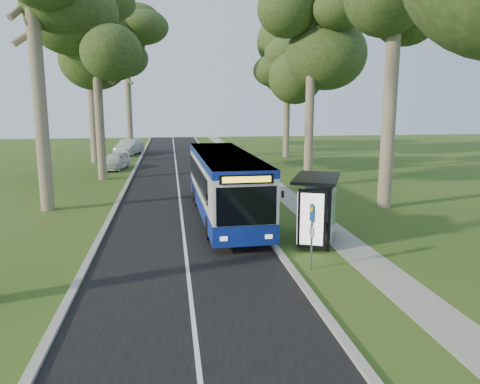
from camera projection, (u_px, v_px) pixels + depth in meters
The scene contains 17 objects.
ground at pixel (273, 246), 18.66m from camera, with size 120.00×120.00×0.00m, color #2D4E18.
road at pixel (180, 198), 27.86m from camera, with size 7.00×100.00×0.02m, color black.
kerb_east at pixel (238, 196), 28.36m from camera, with size 0.25×100.00×0.12m, color #9E9B93.
kerb_west at pixel (119, 199), 27.34m from camera, with size 0.25×100.00×0.12m, color #9E9B93.
centre_line at pixel (180, 198), 27.86m from camera, with size 0.12×100.00×0.01m, color white.
footpath at pixel (286, 195), 28.81m from camera, with size 1.50×100.00×0.02m, color gray.
bus at pixel (224, 185), 22.99m from camera, with size 2.78×12.12×3.20m.
bus_stop_sign at pixel (312, 229), 15.80m from camera, with size 0.11×0.32×2.30m.
bus_shelter at pixel (323, 198), 18.61m from camera, with size 2.80×3.56×2.70m.
litter_bin at pixel (317, 232), 18.98m from camera, with size 0.51×0.51×0.89m.
car_white at pixel (115, 161), 39.79m from camera, with size 1.68×4.19×1.43m, color silver.
car_silver at pixel (129, 147), 50.65m from camera, with size 1.81×5.18×1.71m, color #B4B7BD.
tree_west_c at pixel (95, 42), 32.97m from camera, with size 5.20×5.20×13.27m.
tree_west_d at pixel (87, 11), 41.67m from camera, with size 5.20×5.20×18.48m.
tree_west_e at pixel (127, 55), 52.28m from camera, with size 5.20×5.20×14.63m.
tree_east_c at pixel (312, 20), 34.91m from camera, with size 5.20×5.20×15.82m.
tree_east_d at pixel (288, 54), 46.99m from camera, with size 5.20×5.20×14.01m.
Camera 1 is at (-3.98, -17.52, 5.65)m, focal length 35.00 mm.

